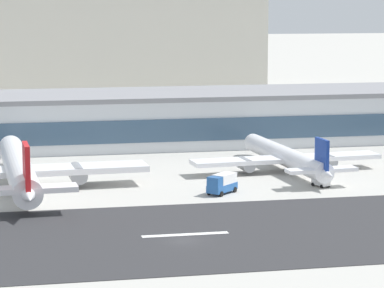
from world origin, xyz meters
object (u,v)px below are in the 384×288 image
at_px(service_box_truck_0, 222,183).
at_px(service_baggage_tug_2, 321,181).
at_px(airliner_red_tail_gate_1, 19,170).
at_px(airliner_navy_tail_gate_2, 288,158).
at_px(distant_hotel_block, 54,25).
at_px(terminal_building, 121,119).

xyz_separation_m(service_box_truck_0, service_baggage_tug_2, (17.96, 2.34, -0.74)).
height_order(airliner_red_tail_gate_1, airliner_navy_tail_gate_2, airliner_red_tail_gate_1).
height_order(airliner_navy_tail_gate_2, service_baggage_tug_2, airliner_navy_tail_gate_2).
bearing_deg(airliner_red_tail_gate_1, airliner_navy_tail_gate_2, -84.86).
xyz_separation_m(distant_hotel_block, airliner_red_tail_gate_1, (-14.41, -152.16, -19.94)).
relative_size(distant_hotel_block, airliner_red_tail_gate_1, 2.58).
bearing_deg(service_baggage_tug_2, airliner_red_tail_gate_1, -119.78).
bearing_deg(airliner_red_tail_gate_1, terminal_building, -29.35).
xyz_separation_m(airliner_red_tail_gate_1, airliner_navy_tail_gate_2, (49.18, 6.69, -0.75)).
bearing_deg(terminal_building, service_baggage_tug_2, -62.10).
bearing_deg(terminal_building, distant_hotel_block, 94.57).
xyz_separation_m(terminal_building, service_box_truck_0, (9.84, -54.83, -3.97)).
distance_m(airliner_red_tail_gate_1, airliner_navy_tail_gate_2, 49.63).
distance_m(terminal_building, service_baggage_tug_2, 59.58).
height_order(distant_hotel_block, airliner_navy_tail_gate_2, distant_hotel_block).
bearing_deg(distant_hotel_block, terminal_building, -85.43).
bearing_deg(service_baggage_tug_2, airliner_navy_tail_gate_2, 164.54).
xyz_separation_m(terminal_building, airliner_navy_tail_gate_2, (26.24, -38.82, -3.06)).
bearing_deg(service_box_truck_0, airliner_navy_tail_gate_2, 179.99).
distance_m(airliner_red_tail_gate_1, service_box_truck_0, 34.11).
bearing_deg(airliner_navy_tail_gate_2, service_baggage_tug_2, -178.29).
bearing_deg(airliner_navy_tail_gate_2, distant_hotel_block, 8.68).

